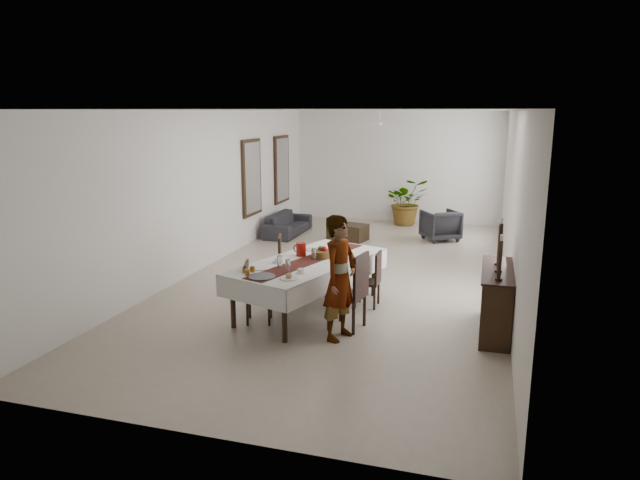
{
  "coord_description": "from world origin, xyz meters",
  "views": [
    {
      "loc": [
        2.56,
        -10.59,
        3.18
      ],
      "look_at": [
        -0.11,
        -1.57,
        1.05
      ],
      "focal_mm": 32.0,
      "sensor_mm": 36.0,
      "label": 1
    }
  ],
  "objects_px": {
    "red_pitcher": "(301,249)",
    "sofa": "(288,224)",
    "sideboard_body": "(496,302)",
    "dining_table_top": "(309,263)",
    "woman": "(340,278)"
  },
  "relations": [
    {
      "from": "dining_table_top",
      "to": "woman",
      "type": "bearing_deg",
      "value": -33.68
    },
    {
      "from": "red_pitcher",
      "to": "sideboard_body",
      "type": "relative_size",
      "value": 0.14
    },
    {
      "from": "red_pitcher",
      "to": "sideboard_body",
      "type": "xyz_separation_m",
      "value": [
        3.11,
        -0.36,
        -0.49
      ]
    },
    {
      "from": "red_pitcher",
      "to": "woman",
      "type": "distance_m",
      "value": 1.57
    },
    {
      "from": "dining_table_top",
      "to": "sideboard_body",
      "type": "xyz_separation_m",
      "value": [
        2.9,
        -0.12,
        -0.34
      ]
    },
    {
      "from": "red_pitcher",
      "to": "sideboard_body",
      "type": "height_order",
      "value": "red_pitcher"
    },
    {
      "from": "dining_table_top",
      "to": "woman",
      "type": "xyz_separation_m",
      "value": [
        0.77,
        -0.98,
        0.09
      ]
    },
    {
      "from": "red_pitcher",
      "to": "sofa",
      "type": "relative_size",
      "value": 0.12
    },
    {
      "from": "dining_table_top",
      "to": "red_pitcher",
      "type": "bearing_deg",
      "value": 149.04
    },
    {
      "from": "dining_table_top",
      "to": "sofa",
      "type": "bearing_deg",
      "value": 131.1
    },
    {
      "from": "woman",
      "to": "sideboard_body",
      "type": "bearing_deg",
      "value": -50.54
    },
    {
      "from": "red_pitcher",
      "to": "sofa",
      "type": "xyz_separation_m",
      "value": [
        -2.11,
        5.24,
        -0.68
      ]
    },
    {
      "from": "dining_table_top",
      "to": "sofa",
      "type": "relative_size",
      "value": 1.4
    },
    {
      "from": "woman",
      "to": "sofa",
      "type": "height_order",
      "value": "woman"
    },
    {
      "from": "red_pitcher",
      "to": "sofa",
      "type": "height_order",
      "value": "red_pitcher"
    }
  ]
}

